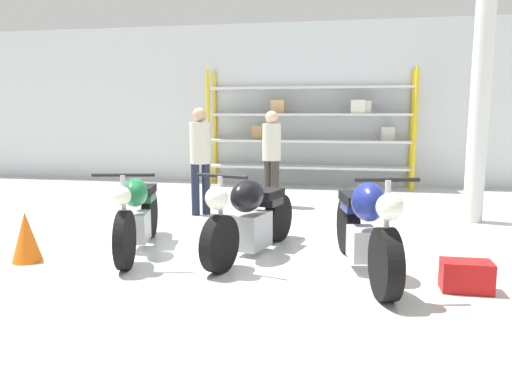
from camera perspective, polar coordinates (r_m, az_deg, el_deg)
ground_plane at (r=5.52m, az=-0.76°, el=-7.83°), size 30.00×30.00×0.00m
back_wall at (r=11.43m, az=5.39°, el=9.89°), size 30.00×0.08×3.60m
shelving_rack at (r=11.05m, az=6.23°, el=7.42°), size 4.48×0.63×2.54m
support_pillar at (r=8.01m, az=24.24°, el=9.62°), size 0.28×0.28×3.60m
motorcycle_green at (r=5.94m, az=-13.33°, el=-2.35°), size 0.71×1.98×0.99m
motorcycle_black at (r=5.62m, az=-0.57°, el=-2.79°), size 0.81×1.99×1.00m
motorcycle_blue at (r=5.10m, az=12.36°, el=-3.87°), size 0.72×2.12×1.06m
person_browsing at (r=7.91m, az=-6.40°, el=4.52°), size 0.45×0.45×1.69m
person_near_rack at (r=8.63m, az=1.80°, el=4.75°), size 0.44×0.44×1.65m
toolbox at (r=4.95m, az=22.90°, el=-8.84°), size 0.44×0.26×0.28m
traffic_cone at (r=5.96m, az=-24.79°, el=-4.68°), size 0.32×0.32×0.55m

